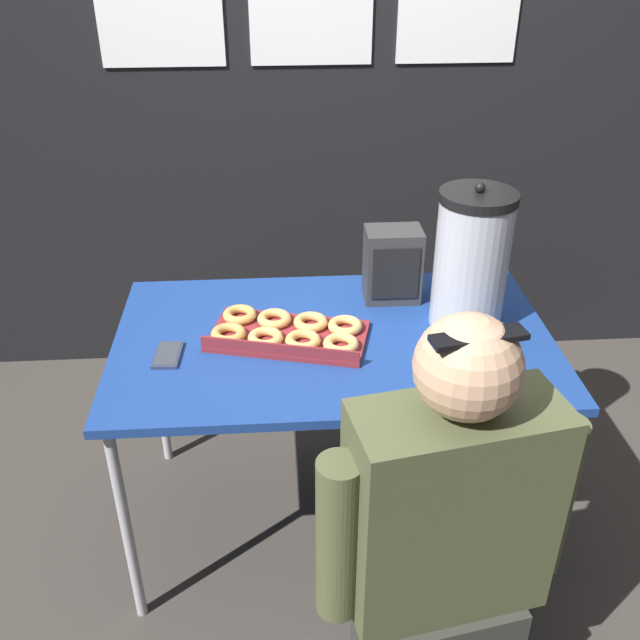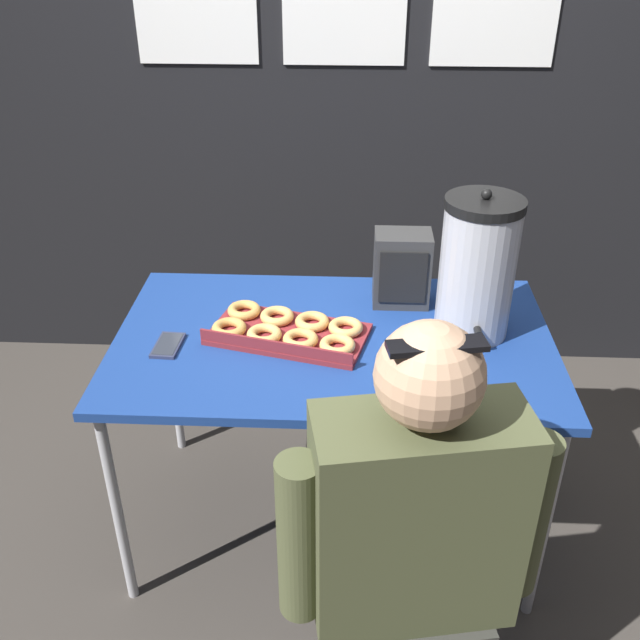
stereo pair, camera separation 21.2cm
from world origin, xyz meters
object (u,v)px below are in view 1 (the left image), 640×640
(coffee_urn, at_px, (471,260))
(donut_box, at_px, (288,333))
(person_seated, at_px, (444,554))
(space_heater, at_px, (392,265))
(cell_phone, at_px, (168,355))

(coffee_urn, bearing_deg, donut_box, -173.63)
(donut_box, xyz_separation_m, person_seated, (0.34, -0.69, -0.20))
(coffee_urn, relative_size, person_seated, 0.38)
(coffee_urn, height_order, person_seated, person_seated)
(space_heater, bearing_deg, person_seated, -90.43)
(donut_box, xyz_separation_m, coffee_urn, (0.55, 0.06, 0.19))
(donut_box, distance_m, space_heater, 0.43)
(coffee_urn, xyz_separation_m, space_heater, (-0.21, 0.17, -0.09))
(donut_box, distance_m, coffee_urn, 0.59)
(cell_phone, xyz_separation_m, person_seated, (0.69, -0.61, -0.19))
(donut_box, distance_m, person_seated, 0.79)
(coffee_urn, bearing_deg, person_seated, -105.89)
(cell_phone, bearing_deg, coffee_urn, 11.87)
(coffee_urn, distance_m, space_heater, 0.28)
(coffee_urn, relative_size, cell_phone, 3.27)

